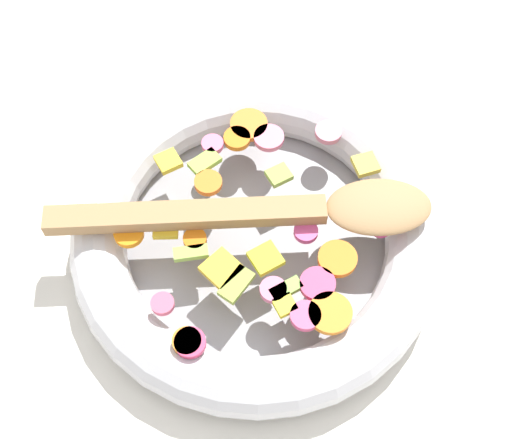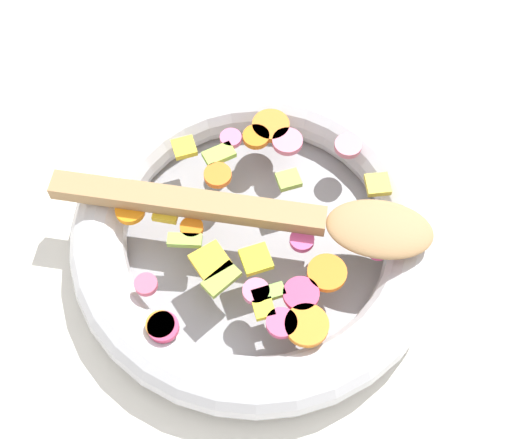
# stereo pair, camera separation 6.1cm
# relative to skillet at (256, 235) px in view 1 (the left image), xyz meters

# --- Properties ---
(ground_plane) EXTENTS (4.00, 4.00, 0.00)m
(ground_plane) POSITION_rel_skillet_xyz_m (0.00, 0.00, -0.02)
(ground_plane) COLOR silver
(skillet) EXTENTS (0.33, 0.33, 0.05)m
(skillet) POSITION_rel_skillet_xyz_m (0.00, 0.00, 0.00)
(skillet) COLOR gray
(skillet) RESTS_ON ground_plane
(chopped_vegetables) EXTENTS (0.24, 0.25, 0.01)m
(chopped_vegetables) POSITION_rel_skillet_xyz_m (0.00, -0.01, 0.03)
(chopped_vegetables) COLOR orange
(chopped_vegetables) RESTS_ON skillet
(wooden_spoon) EXTENTS (0.33, 0.09, 0.01)m
(wooden_spoon) POSITION_rel_skillet_xyz_m (0.02, -0.00, 0.04)
(wooden_spoon) COLOR #A87F51
(wooden_spoon) RESTS_ON chopped_vegetables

